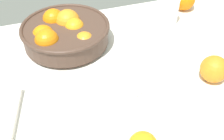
% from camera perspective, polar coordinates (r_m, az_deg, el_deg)
% --- Properties ---
extents(ground_plane, '(1.32, 0.83, 0.03)m').
position_cam_1_polar(ground_plane, '(0.78, -1.86, -3.98)').
color(ground_plane, white).
extents(fruit_bowl, '(0.29, 0.29, 0.11)m').
position_cam_1_polar(fruit_bowl, '(0.91, -9.98, 7.78)').
color(fruit_bowl, '#473328').
rests_on(fruit_bowl, ground_plane).
extents(second_glass, '(0.07, 0.07, 0.10)m').
position_cam_1_polar(second_glass, '(1.03, 11.73, 11.79)').
color(second_glass, white).
rests_on(second_glass, ground_plane).
extents(loose_orange_4, '(0.08, 0.08, 0.08)m').
position_cam_1_polar(loose_orange_4, '(0.81, 20.80, 0.20)').
color(loose_orange_4, orange).
rests_on(loose_orange_4, ground_plane).
extents(spoon, '(0.15, 0.12, 0.01)m').
position_cam_1_polar(spoon, '(0.72, 3.75, -6.96)').
color(spoon, silver).
rests_on(spoon, ground_plane).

